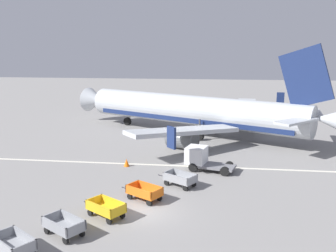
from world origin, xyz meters
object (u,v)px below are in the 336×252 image
Objects in this scene: baggage_cart_second_in_row at (64,226)px; airplane at (198,112)px; baggage_cart_third_in_row at (106,208)px; traffic_cone_near_plane at (127,163)px; baggage_cart_nearest at (13,244)px; service_truck_beside_carts at (201,158)px; baggage_cart_far_end at (180,179)px; baggage_cart_fourth_in_row at (144,192)px.

airplane is at bearing 76.34° from baggage_cart_second_in_row.
traffic_cone_near_plane is (-1.17, 10.72, -0.25)m from baggage_cart_third_in_row.
baggage_cart_nearest is at bearing -105.87° from airplane.
service_truck_beside_carts is 7.02m from traffic_cone_near_plane.
airplane is 7.45× the size of service_truck_beside_carts.
traffic_cone_near_plane is at bearing 81.37° from baggage_cart_nearest.
baggage_cart_second_in_row reaches higher than traffic_cone_near_plane.
baggage_cart_nearest is (-8.38, -29.49, -2.45)m from airplane.
traffic_cone_near_plane is (-5.98, -13.64, -2.70)m from airplane.
airplane reaches higher than baggage_cart_nearest.
service_truck_beside_carts is (1.00, -13.76, -1.95)m from airplane.
baggage_cart_far_end is (4.28, 6.23, 0.00)m from baggage_cart_third_in_row.
baggage_cart_second_in_row is 1.00× the size of baggage_cart_third_in_row.
traffic_cone_near_plane is at bearing -113.66° from airplane.
baggage_cart_fourth_in_row is at bearing 57.12° from baggage_cart_second_in_row.
traffic_cone_near_plane is (0.60, 13.42, -0.25)m from baggage_cart_second_in_row.
baggage_cart_far_end is at bearing 55.53° from baggage_cart_third_in_row.
baggage_cart_third_in_row is 0.72× the size of service_truck_beside_carts.
baggage_cart_second_in_row and baggage_cart_far_end have the same top height.
baggage_cart_nearest is at bearing -124.64° from baggage_cart_far_end.
traffic_cone_near_plane is (-6.98, 0.11, -0.75)m from service_truck_beside_carts.
airplane reaches higher than baggage_cart_second_in_row.
baggage_cart_second_in_row is (-6.58, -27.06, -2.45)m from airplane.
baggage_cart_third_in_row is (3.57, 5.13, 0.00)m from baggage_cart_nearest.
baggage_cart_third_in_row reaches higher than traffic_cone_near_plane.
airplane is 10.34× the size of baggage_cart_far_end.
baggage_cart_fourth_in_row is 8.46m from service_truck_beside_carts.
service_truck_beside_carts reaches higher than baggage_cart_third_in_row.
baggage_cart_third_in_row is at bearing -101.17° from airplane.
baggage_cart_third_in_row is at bearing 55.15° from baggage_cart_nearest.
traffic_cone_near_plane is at bearing 140.50° from baggage_cart_far_end.
baggage_cart_second_in_row is at bearing -122.88° from baggage_cart_fourth_in_row.
baggage_cart_far_end is 0.72× the size of service_truck_beside_carts.
airplane is at bearing 78.83° from baggage_cart_third_in_row.
baggage_cart_third_in_row is at bearing 56.79° from baggage_cart_second_in_row.
baggage_cart_third_in_row and baggage_cart_fourth_in_row have the same top height.
baggage_cart_far_end is (2.30, 3.14, 0.00)m from baggage_cart_fourth_in_row.
baggage_cart_far_end is 7.06m from traffic_cone_near_plane.
baggage_cart_second_in_row is 13.44m from traffic_cone_near_plane.
baggage_cart_nearest is 0.98× the size of baggage_cart_fourth_in_row.
baggage_cart_second_in_row is 0.72× the size of service_truck_beside_carts.
airplane is at bearing 94.18° from service_truck_beside_carts.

